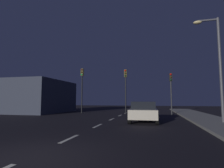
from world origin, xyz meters
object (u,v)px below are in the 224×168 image
Objects in this scene: traffic_signal_left at (82,82)px; street_lamp_right at (216,59)px; traffic_signal_center at (126,83)px; traffic_signal_right at (171,85)px; car_stopped_ahead at (144,111)px.

street_lamp_right reaches higher than traffic_signal_left.
traffic_signal_center is (5.39, -0.00, -0.20)m from traffic_signal_left.
traffic_signal_right is 0.63× the size of street_lamp_right.
street_lamp_right is (2.28, -7.21, 1.12)m from traffic_signal_right.
traffic_signal_right is at bearing 69.42° from car_stopped_ahead.
traffic_signal_center reaches higher than car_stopped_ahead.
traffic_signal_right is 1.15× the size of car_stopped_ahead.
traffic_signal_left is 10.40m from traffic_signal_right.
traffic_signal_left is 0.76× the size of street_lamp_right.
traffic_signal_left is 5.39m from traffic_signal_center.
car_stopped_ahead is at bearing 176.94° from street_lamp_right.
traffic_signal_center is at bearing -0.01° from traffic_signal_left.
street_lamp_right is at bearing -44.74° from traffic_signal_center.
traffic_signal_right is 7.64m from street_lamp_right.
car_stopped_ahead is at bearing -110.58° from traffic_signal_right.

